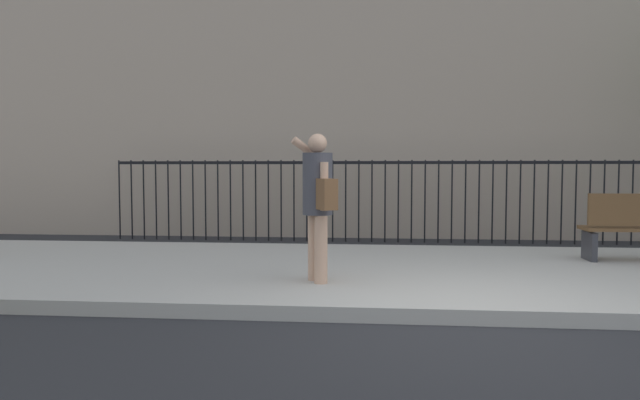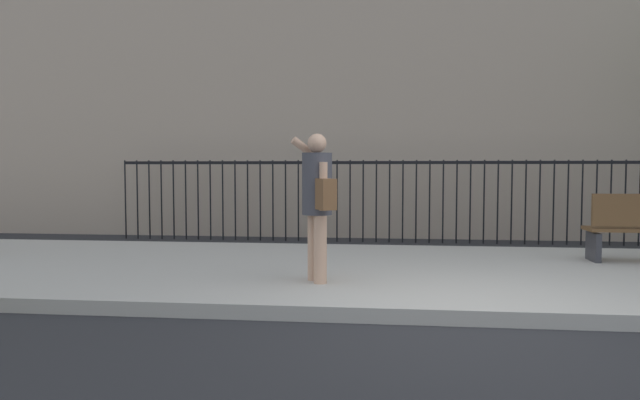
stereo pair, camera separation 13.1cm
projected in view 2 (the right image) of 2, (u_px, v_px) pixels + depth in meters
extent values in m
plane|color=#28282B|center=(465.00, 327.00, 5.22)|extent=(60.00, 60.00, 0.00)
cube|color=#B2ADA3|center=(441.00, 274.00, 7.40)|extent=(28.00, 4.40, 0.15)
cube|color=tan|center=(417.00, 33.00, 13.40)|extent=(28.00, 4.00, 9.19)
cube|color=black|center=(423.00, 163.00, 10.99)|extent=(12.00, 0.04, 0.06)
cylinder|color=black|center=(125.00, 200.00, 11.70)|extent=(0.03, 0.03, 1.60)
cylinder|color=black|center=(137.00, 200.00, 11.67)|extent=(0.03, 0.03, 1.60)
cylinder|color=black|center=(149.00, 200.00, 11.64)|extent=(0.03, 0.03, 1.60)
cylinder|color=black|center=(161.00, 200.00, 11.62)|extent=(0.03, 0.03, 1.60)
cylinder|color=black|center=(174.00, 200.00, 11.59)|extent=(0.03, 0.03, 1.60)
cylinder|color=black|center=(186.00, 200.00, 11.56)|extent=(0.03, 0.03, 1.60)
cylinder|color=black|center=(198.00, 200.00, 11.53)|extent=(0.03, 0.03, 1.60)
cylinder|color=black|center=(210.00, 200.00, 11.50)|extent=(0.03, 0.03, 1.60)
cylinder|color=black|center=(223.00, 200.00, 11.47)|extent=(0.03, 0.03, 1.60)
cylinder|color=black|center=(235.00, 200.00, 11.45)|extent=(0.03, 0.03, 1.60)
cylinder|color=black|center=(248.00, 200.00, 11.42)|extent=(0.03, 0.03, 1.60)
cylinder|color=black|center=(260.00, 200.00, 11.39)|extent=(0.03, 0.03, 1.60)
cylinder|color=black|center=(273.00, 201.00, 11.36)|extent=(0.03, 0.03, 1.60)
cylinder|color=black|center=(286.00, 201.00, 11.33)|extent=(0.03, 0.03, 1.60)
cylinder|color=black|center=(298.00, 201.00, 11.30)|extent=(0.03, 0.03, 1.60)
cylinder|color=black|center=(311.00, 201.00, 11.27)|extent=(0.03, 0.03, 1.60)
cylinder|color=black|center=(324.00, 201.00, 11.25)|extent=(0.03, 0.03, 1.60)
cylinder|color=black|center=(337.00, 201.00, 11.22)|extent=(0.03, 0.03, 1.60)
cylinder|color=black|center=(350.00, 201.00, 11.19)|extent=(0.03, 0.03, 1.60)
cylinder|color=black|center=(363.00, 201.00, 11.16)|extent=(0.03, 0.03, 1.60)
cylinder|color=black|center=(376.00, 201.00, 11.13)|extent=(0.03, 0.03, 1.60)
cylinder|color=black|center=(389.00, 201.00, 11.10)|extent=(0.03, 0.03, 1.60)
cylinder|color=black|center=(403.00, 201.00, 11.07)|extent=(0.03, 0.03, 1.60)
cylinder|color=black|center=(416.00, 201.00, 11.05)|extent=(0.03, 0.03, 1.60)
cylinder|color=black|center=(430.00, 202.00, 11.02)|extent=(0.03, 0.03, 1.60)
cylinder|color=black|center=(443.00, 202.00, 10.99)|extent=(0.03, 0.03, 1.60)
cylinder|color=black|center=(457.00, 202.00, 10.96)|extent=(0.03, 0.03, 1.60)
cylinder|color=black|center=(470.00, 202.00, 10.93)|extent=(0.03, 0.03, 1.60)
cylinder|color=black|center=(484.00, 202.00, 10.90)|extent=(0.03, 0.03, 1.60)
cylinder|color=black|center=(498.00, 202.00, 10.87)|extent=(0.03, 0.03, 1.60)
cylinder|color=black|center=(512.00, 202.00, 10.85)|extent=(0.03, 0.03, 1.60)
cylinder|color=black|center=(525.00, 202.00, 10.82)|extent=(0.03, 0.03, 1.60)
cylinder|color=black|center=(539.00, 202.00, 10.79)|extent=(0.03, 0.03, 1.60)
cylinder|color=black|center=(554.00, 202.00, 10.76)|extent=(0.03, 0.03, 1.60)
cylinder|color=black|center=(568.00, 202.00, 10.73)|extent=(0.03, 0.03, 1.60)
cylinder|color=black|center=(582.00, 203.00, 10.70)|extent=(0.03, 0.03, 1.60)
cylinder|color=black|center=(596.00, 203.00, 10.68)|extent=(0.03, 0.03, 1.60)
cylinder|color=black|center=(611.00, 203.00, 10.65)|extent=(0.03, 0.03, 1.60)
cylinder|color=black|center=(625.00, 203.00, 10.62)|extent=(0.03, 0.03, 1.60)
cylinder|color=black|center=(640.00, 203.00, 10.59)|extent=(0.03, 0.03, 1.60)
cylinder|color=tan|center=(314.00, 247.00, 6.62)|extent=(0.15, 0.15, 0.77)
cylinder|color=tan|center=(320.00, 249.00, 6.44)|extent=(0.15, 0.15, 0.77)
cylinder|color=#3F3F47|center=(317.00, 184.00, 6.49)|extent=(0.46, 0.46, 0.70)
sphere|color=tan|center=(317.00, 143.00, 6.46)|extent=(0.22, 0.22, 0.22)
cylinder|color=tan|center=(311.00, 153.00, 6.66)|extent=(0.48, 0.30, 0.38)
cylinder|color=tan|center=(323.00, 186.00, 6.30)|extent=(0.09, 0.09, 0.53)
cube|color=black|center=(317.00, 146.00, 6.63)|extent=(0.04, 0.07, 0.15)
cube|color=brown|center=(325.00, 194.00, 6.25)|extent=(0.27, 0.32, 0.34)
cube|color=#333338|center=(593.00, 247.00, 7.99)|extent=(0.08, 0.41, 0.40)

